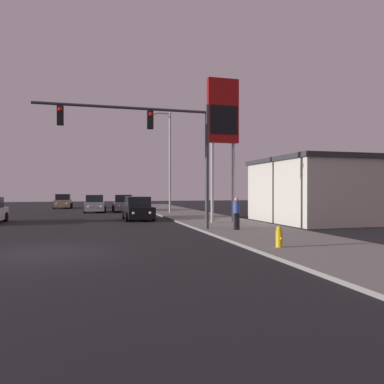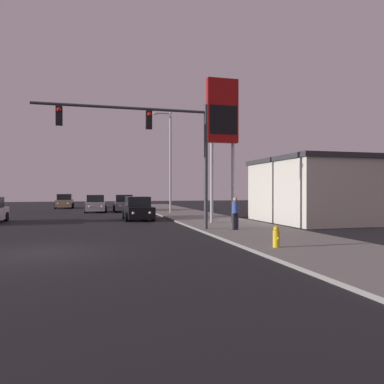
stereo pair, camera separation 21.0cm
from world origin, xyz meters
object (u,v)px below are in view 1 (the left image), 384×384
object	(u,v)px
traffic_light_mast	(159,138)
car_silver	(95,204)
car_tan	(63,202)
fire_hydrant	(279,237)
car_grey	(123,204)
car_black	(138,209)
street_lamp	(168,157)
gas_station_sign	(223,119)
pedestrian_on_sidewalk	(236,212)

from	to	relation	value
traffic_light_mast	car_silver	bearing A→B (deg)	98.89
car_tan	fire_hydrant	size ratio (longest dim) A/B	5.68
car_grey	fire_hydrant	distance (m)	26.06
car_tan	fire_hydrant	world-z (taller)	car_tan
car_black	street_lamp	xyz separation A→B (m)	(3.43, 5.79, 4.36)
car_grey	car_silver	world-z (taller)	same
car_grey	car_tan	distance (m)	10.97
traffic_light_mast	fire_hydrant	xyz separation A→B (m)	(3.13, -6.69, -4.31)
car_silver	car_grey	bearing A→B (deg)	-174.43
car_black	traffic_light_mast	bearing A→B (deg)	88.86
car_grey	car_tan	size ratio (longest dim) A/B	1.01
gas_station_sign	fire_hydrant	world-z (taller)	gas_station_sign
gas_station_sign	car_silver	bearing A→B (deg)	116.19
car_grey	fire_hydrant	world-z (taller)	car_grey
car_black	street_lamp	bearing A→B (deg)	-122.20
car_grey	pedestrian_on_sidewalk	world-z (taller)	pedestrian_on_sidewalk
car_grey	pedestrian_on_sidewalk	xyz separation A→B (m)	(4.07, -20.00, 0.27)
street_lamp	gas_station_sign	distance (m)	10.83
street_lamp	pedestrian_on_sidewalk	world-z (taller)	street_lamp
car_black	pedestrian_on_sidewalk	xyz separation A→B (m)	(3.92, -9.14, 0.27)
car_tan	street_lamp	world-z (taller)	street_lamp
car_silver	fire_hydrant	xyz separation A→B (m)	(6.10, -25.66, -0.27)
car_tan	car_silver	bearing A→B (deg)	111.42
car_grey	street_lamp	xyz separation A→B (m)	(3.58, -5.07, 4.36)
fire_hydrant	car_black	bearing A→B (deg)	102.01
car_tan	street_lamp	xyz separation A→B (m)	(9.89, -14.04, 4.36)
car_silver	pedestrian_on_sidewalk	bearing A→B (deg)	110.73
fire_hydrant	traffic_light_mast	bearing A→B (deg)	115.08
car_tan	street_lamp	size ratio (longest dim) A/B	0.48
street_lamp	gas_station_sign	world-z (taller)	same
car_silver	traffic_light_mast	xyz separation A→B (m)	(2.97, -18.97, 4.03)
car_black	gas_station_sign	size ratio (longest dim) A/B	0.48
pedestrian_on_sidewalk	gas_station_sign	bearing A→B (deg)	79.30
car_silver	pedestrian_on_sidewalk	xyz separation A→B (m)	(6.83, -19.81, 0.27)
traffic_light_mast	pedestrian_on_sidewalk	distance (m)	5.46
car_grey	car_silver	bearing A→B (deg)	6.11
fire_hydrant	gas_station_sign	bearing A→B (deg)	81.34
car_silver	gas_station_sign	xyz separation A→B (m)	(7.64, -15.53, 5.86)
traffic_light_mast	pedestrian_on_sidewalk	xyz separation A→B (m)	(3.86, -0.84, -3.76)
car_tan	car_black	world-z (taller)	same
car_grey	gas_station_sign	world-z (taller)	gas_station_sign
pedestrian_on_sidewalk	car_black	bearing A→B (deg)	113.23
car_silver	fire_hydrant	world-z (taller)	car_silver
car_silver	fire_hydrant	distance (m)	26.38
pedestrian_on_sidewalk	car_grey	bearing A→B (deg)	101.49
car_silver	fire_hydrant	size ratio (longest dim) A/B	5.71
street_lamp	pedestrian_on_sidewalk	size ratio (longest dim) A/B	5.39
fire_hydrant	street_lamp	bearing A→B (deg)	89.33
traffic_light_mast	gas_station_sign	bearing A→B (deg)	36.31
traffic_light_mast	car_grey	bearing A→B (deg)	90.60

